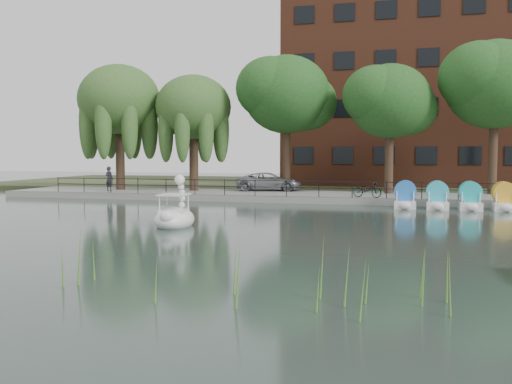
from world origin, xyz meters
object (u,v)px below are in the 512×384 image
at_px(minivan, 269,180).
at_px(swan_boat, 175,215).
at_px(pedestrian, 109,177).
at_px(bicycle, 367,189).

height_order(minivan, swan_boat, swan_boat).
xyz_separation_m(minivan, swan_boat, (-0.04, -16.87, -0.67)).
distance_m(minivan, pedestrian, 11.18).
distance_m(bicycle, swan_boat, 14.38).
bearing_deg(minivan, pedestrian, 96.79).
distance_m(pedestrian, swan_boat, 17.29).
bearing_deg(minivan, swan_boat, 169.61).
xyz_separation_m(bicycle, pedestrian, (-17.80, 1.13, 0.49)).
distance_m(minivan, bicycle, 8.37).
xyz_separation_m(minivan, bicycle, (7.12, -4.41, -0.24)).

